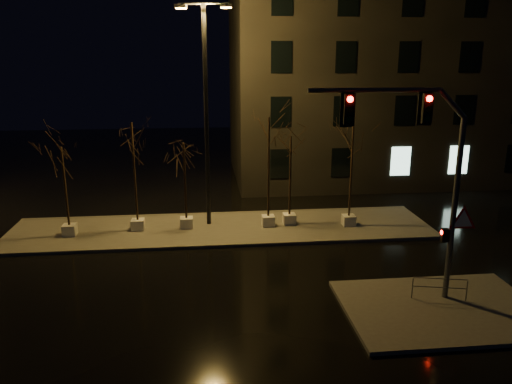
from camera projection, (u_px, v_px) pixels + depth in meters
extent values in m
plane|color=black|center=(228.00, 279.00, 20.59)|extent=(90.00, 90.00, 0.00)
cube|color=#4B4943|center=(222.00, 229.00, 26.32)|extent=(22.00, 5.00, 0.15)
cube|color=#4B4943|center=(441.00, 309.00, 17.98)|extent=(7.00, 5.00, 0.15)
cube|color=black|center=(401.00, 75.00, 37.30)|extent=(25.00, 12.00, 15.00)
cube|color=silver|center=(70.00, 230.00, 25.09)|extent=(0.65, 0.65, 0.55)
cylinder|color=black|center=(65.00, 187.00, 24.49)|extent=(0.11, 0.11, 3.95)
cube|color=silver|center=(138.00, 225.00, 25.87)|extent=(0.65, 0.65, 0.55)
cylinder|color=black|center=(134.00, 172.00, 25.13)|extent=(0.11, 0.11, 5.02)
cube|color=silver|center=(187.00, 223.00, 26.16)|extent=(0.65, 0.65, 0.55)
cylinder|color=black|center=(185.00, 181.00, 25.57)|extent=(0.11, 0.11, 3.95)
cube|color=silver|center=(268.00, 221.00, 26.48)|extent=(0.65, 0.65, 0.55)
cylinder|color=black|center=(269.00, 168.00, 25.72)|extent=(0.11, 0.11, 5.20)
cube|color=silver|center=(289.00, 219.00, 26.78)|extent=(0.65, 0.65, 0.55)
cylinder|color=black|center=(290.00, 176.00, 26.16)|extent=(0.11, 0.11, 4.19)
cube|color=silver|center=(349.00, 220.00, 26.55)|extent=(0.65, 0.65, 0.55)
cylinder|color=black|center=(351.00, 171.00, 25.84)|extent=(0.11, 0.11, 4.79)
cylinder|color=#515358|center=(454.00, 212.00, 17.84)|extent=(0.20, 0.20, 6.70)
cylinder|color=#515358|center=(375.00, 90.00, 16.47)|extent=(4.47, 0.29, 0.16)
cube|color=black|center=(427.00, 108.00, 16.77)|extent=(0.34, 0.26, 1.01)
cube|color=black|center=(349.00, 109.00, 16.57)|extent=(0.34, 0.26, 1.01)
cube|color=black|center=(445.00, 235.00, 18.06)|extent=(0.25, 0.21, 0.50)
cone|color=red|center=(463.00, 221.00, 17.90)|extent=(1.16, 0.07, 1.16)
sphere|color=#FF0C07|center=(466.00, 98.00, 16.78)|extent=(0.20, 0.20, 0.20)
cylinder|color=black|center=(206.00, 120.00, 25.40)|extent=(0.22, 0.22, 11.17)
cylinder|color=black|center=(203.00, 3.00, 23.92)|extent=(2.41, 0.73, 0.11)
cube|color=#FFA132|center=(181.00, 7.00, 24.13)|extent=(0.62, 0.44, 0.22)
cube|color=#FFA132|center=(226.00, 7.00, 23.81)|extent=(0.62, 0.44, 0.22)
cylinder|color=#515358|center=(412.00, 288.00, 18.53)|extent=(0.04, 0.04, 0.79)
cylinder|color=#515358|center=(467.00, 291.00, 18.30)|extent=(0.04, 0.04, 0.79)
cylinder|color=#515358|center=(441.00, 279.00, 18.30)|extent=(1.90, 0.48, 0.04)
cylinder|color=#515358|center=(440.00, 287.00, 18.39)|extent=(1.90, 0.48, 0.04)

